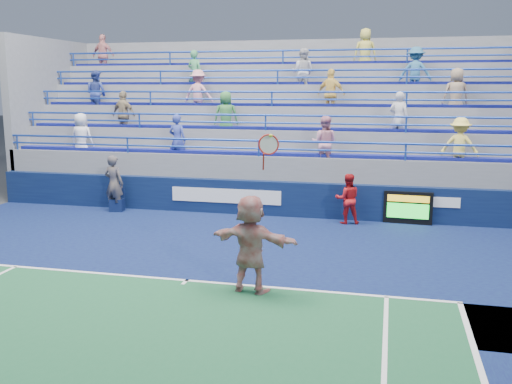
% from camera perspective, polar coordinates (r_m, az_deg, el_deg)
% --- Properties ---
extents(ground, '(120.00, 120.00, 0.00)m').
position_cam_1_polar(ground, '(12.20, -6.94, -8.86)').
color(ground, '#333538').
extents(sponsor_wall, '(18.00, 0.32, 1.10)m').
position_cam_1_polar(sponsor_wall, '(18.09, 0.14, -0.59)').
color(sponsor_wall, '#0A153A').
rests_on(sponsor_wall, ground).
extents(bleacher_stand, '(18.00, 5.60, 6.13)m').
position_cam_1_polar(bleacher_stand, '(21.58, 2.41, 3.89)').
color(bleacher_stand, slate).
rests_on(bleacher_stand, ground).
extents(serve_speed_board, '(1.42, 0.25, 0.98)m').
position_cam_1_polar(serve_speed_board, '(17.47, 14.95, -1.55)').
color(serve_speed_board, black).
rests_on(serve_speed_board, ground).
extents(judge_chair, '(0.49, 0.50, 0.75)m').
position_cam_1_polar(judge_chair, '(19.21, -13.70, -1.18)').
color(judge_chair, '#0C183C').
rests_on(judge_chair, ground).
extents(tennis_player, '(1.90, 0.93, 3.16)m').
position_cam_1_polar(tennis_player, '(11.24, -0.51, -5.19)').
color(tennis_player, silver).
rests_on(tennis_player, ground).
extents(line_judge, '(0.74, 0.54, 1.86)m').
position_cam_1_polar(line_judge, '(19.05, -14.02, 0.82)').
color(line_judge, '#131A36').
rests_on(line_judge, ground).
extents(ball_girl, '(0.84, 0.72, 1.51)m').
position_cam_1_polar(ball_girl, '(17.09, 9.14, -0.68)').
color(ball_girl, red).
rests_on(ball_girl, ground).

